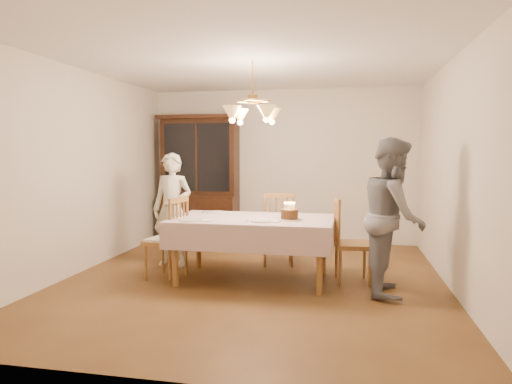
% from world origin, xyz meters
% --- Properties ---
extents(ground, '(5.00, 5.00, 0.00)m').
position_xyz_m(ground, '(0.00, 0.00, 0.00)').
color(ground, '#563618').
rests_on(ground, ground).
extents(room_shell, '(5.00, 5.00, 5.00)m').
position_xyz_m(room_shell, '(0.00, 0.00, 1.58)').
color(room_shell, white).
rests_on(room_shell, ground).
extents(dining_table, '(1.90, 1.10, 0.76)m').
position_xyz_m(dining_table, '(0.00, 0.00, 0.68)').
color(dining_table, brown).
rests_on(dining_table, ground).
extents(china_hutch, '(1.38, 0.54, 2.16)m').
position_xyz_m(china_hutch, '(-1.40, 2.25, 1.04)').
color(china_hutch, black).
rests_on(china_hutch, ground).
extents(chair_far_side, '(0.51, 0.49, 1.00)m').
position_xyz_m(chair_far_side, '(0.18, 0.83, 0.44)').
color(chair_far_side, brown).
rests_on(chair_far_side, ground).
extents(chair_left_end, '(0.50, 0.52, 1.00)m').
position_xyz_m(chair_left_end, '(-1.05, -0.12, 0.45)').
color(chair_left_end, brown).
rests_on(chair_left_end, ground).
extents(chair_right_end, '(0.48, 0.49, 1.00)m').
position_xyz_m(chair_right_end, '(1.16, 0.14, 0.44)').
color(chair_right_end, brown).
rests_on(chair_right_end, ground).
extents(elderly_woman, '(0.59, 0.43, 1.53)m').
position_xyz_m(elderly_woman, '(-1.22, 0.52, 0.76)').
color(elderly_woman, beige).
rests_on(elderly_woman, ground).
extents(adult_in_grey, '(0.68, 0.85, 1.69)m').
position_xyz_m(adult_in_grey, '(1.59, -0.20, 0.85)').
color(adult_in_grey, slate).
rests_on(adult_in_grey, ground).
extents(birthday_cake, '(0.30, 0.30, 0.21)m').
position_xyz_m(birthday_cake, '(0.45, -0.08, 0.82)').
color(birthday_cake, white).
rests_on(birthday_cake, dining_table).
extents(place_setting_near_left, '(0.42, 0.27, 0.02)m').
position_xyz_m(place_setting_near_left, '(-0.64, -0.35, 0.77)').
color(place_setting_near_left, white).
rests_on(place_setting_near_left, dining_table).
extents(place_setting_near_right, '(0.38, 0.23, 0.02)m').
position_xyz_m(place_setting_near_right, '(0.17, -0.27, 0.77)').
color(place_setting_near_right, white).
rests_on(place_setting_near_right, dining_table).
extents(place_setting_far_left, '(0.39, 0.24, 0.02)m').
position_xyz_m(place_setting_far_left, '(-0.54, 0.35, 0.77)').
color(place_setting_far_left, white).
rests_on(place_setting_far_left, dining_table).
extents(chandelier, '(0.62, 0.62, 0.73)m').
position_xyz_m(chandelier, '(-0.00, -0.00, 1.98)').
color(chandelier, '#BF8C3F').
rests_on(chandelier, ground).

